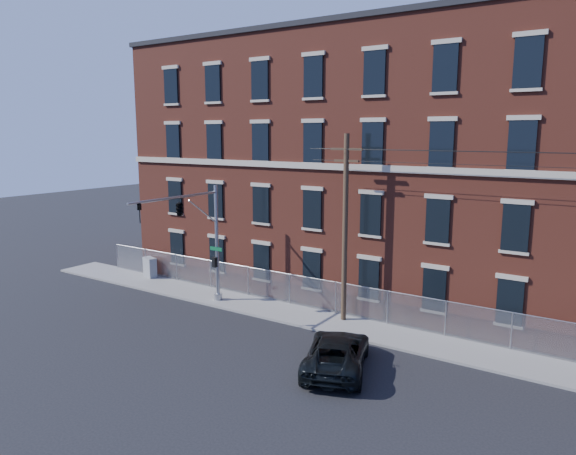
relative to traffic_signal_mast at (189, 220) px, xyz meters
The scene contains 7 objects.
ground 8.35m from the traffic_signal_mast, 19.98° to the right, with size 140.00×140.00×0.00m, color black.
sidewalk 18.98m from the traffic_signal_mast, ahead, with size 65.00×3.00×0.12m, color gray.
chain_link_fence 18.97m from the traffic_signal_mast, 12.89° to the left, with size 59.06×0.06×1.85m.
traffic_signal_mast is the anchor object (origin of this frame).
utility_pole_near 8.70m from the traffic_signal_mast, 23.14° to the left, with size 1.80×0.28×10.00m.
pickup_truck 11.67m from the traffic_signal_mast, 10.95° to the right, with size 2.50×5.43×1.51m, color black.
utility_cabinet 9.50m from the traffic_signal_mast, 153.81° to the left, with size 1.11×0.55×1.38m, color gray.
Camera 1 is at (14.75, -19.18, 10.13)m, focal length 33.22 mm.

